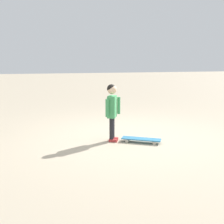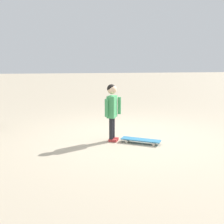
# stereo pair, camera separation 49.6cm
# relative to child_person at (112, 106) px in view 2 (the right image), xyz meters

# --- Properties ---
(ground_plane) EXTENTS (50.00, 50.00, 0.00)m
(ground_plane) POSITION_rel_child_person_xyz_m (-0.33, -0.19, -0.66)
(ground_plane) COLOR tan
(child_person) EXTENTS (0.33, 0.28, 1.06)m
(child_person) POSITION_rel_child_person_xyz_m (0.00, 0.00, 0.00)
(child_person) COLOR black
(child_person) RESTS_ON ground
(skateboard) EXTENTS (0.72, 0.52, 0.07)m
(skateboard) POSITION_rel_child_person_xyz_m (-0.50, 0.23, -0.60)
(skateboard) COLOR teal
(skateboard) RESTS_ON ground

